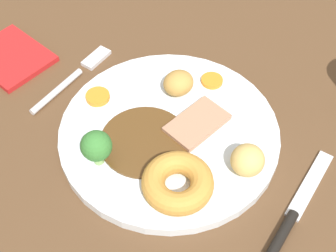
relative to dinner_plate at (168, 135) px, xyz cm
name	(u,v)px	position (x,y,z in cm)	size (l,w,h in cm)	color
dining_table	(186,154)	(2.54, 0.26, -2.50)	(120.00, 84.00, 3.60)	brown
dinner_plate	(168,135)	(0.00, 0.00, 0.00)	(27.69, 27.69, 1.40)	white
gravy_pool	(144,141)	(-1.49, -2.99, 0.85)	(10.98, 10.98, 0.30)	#563819
meat_slice_main	(198,124)	(2.68, 2.78, 1.10)	(7.80, 4.72, 0.80)	tan
yorkshire_pudding	(178,183)	(5.55, -6.46, 2.04)	(8.19, 8.19, 2.69)	#C68938
roast_potato_left	(248,160)	(10.75, 0.29, 2.50)	(4.09, 3.96, 3.59)	#D8B260
roast_potato_right	(178,83)	(-2.61, 6.44, 2.28)	(4.16, 3.75, 3.16)	#BC8C42
carrot_coin_front	(212,81)	(0.27, 10.43, 0.96)	(2.95, 2.95, 0.52)	orange
carrot_coin_back	(98,97)	(-10.78, -0.47, 1.03)	(3.17, 3.17, 0.66)	orange
broccoli_floret	(96,146)	(-4.29, -8.34, 3.67)	(3.68, 3.68, 4.91)	#8CB766
fork	(74,77)	(-16.87, 1.51, -0.31)	(2.14, 15.29, 0.90)	silver
knife	(290,220)	(17.85, -2.45, -0.25)	(1.70, 18.50, 1.20)	black
folded_napkin	(11,57)	(-27.17, -0.44, -0.30)	(11.00, 9.00, 0.80)	red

